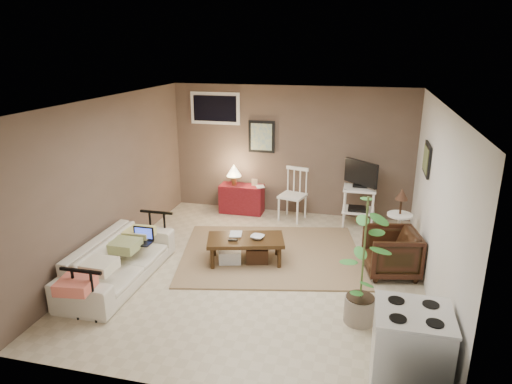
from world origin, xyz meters
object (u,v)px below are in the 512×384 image
(red_console, at_px, (241,196))
(tv_stand, at_px, (360,192))
(coffee_table, at_px, (245,248))
(side_table, at_px, (400,213))
(potted_plant, at_px, (364,257))
(sofa, at_px, (118,254))
(stove, at_px, (410,353))
(armchair, at_px, (391,250))
(spindle_chair, at_px, (293,196))

(red_console, bearing_deg, tv_stand, -3.79)
(coffee_table, distance_m, side_table, 2.44)
(potted_plant, bearing_deg, sofa, 175.83)
(red_console, relative_size, stove, 1.08)
(red_console, xyz_separation_m, tv_stand, (2.20, -0.15, 0.30))
(armchair, bearing_deg, coffee_table, -97.51)
(potted_plant, bearing_deg, red_console, 125.84)
(sofa, xyz_separation_m, spindle_chair, (1.92, 2.86, 0.06))
(side_table, height_order, stove, side_table)
(tv_stand, bearing_deg, sofa, -137.76)
(potted_plant, bearing_deg, armchair, 73.54)
(red_console, bearing_deg, stove, -57.10)
(side_table, distance_m, armchair, 0.86)
(coffee_table, xyz_separation_m, potted_plant, (1.68, -1.14, 0.60))
(coffee_table, relative_size, side_table, 1.19)
(red_console, height_order, armchair, red_console)
(sofa, relative_size, spindle_chair, 2.08)
(coffee_table, height_order, red_console, red_console)
(red_console, height_order, side_table, side_table)
(sofa, bearing_deg, potted_plant, -94.17)
(spindle_chair, bearing_deg, tv_stand, -1.90)
(sofa, xyz_separation_m, stove, (3.67, -1.31, 0.05))
(coffee_table, xyz_separation_m, armchair, (2.07, 0.17, 0.12))
(spindle_chair, relative_size, armchair, 1.34)
(coffee_table, height_order, potted_plant, potted_plant)
(coffee_table, distance_m, armchair, 2.08)
(side_table, xyz_separation_m, potted_plant, (-0.52, -2.11, 0.20))
(sofa, distance_m, red_console, 3.10)
(coffee_table, xyz_separation_m, spindle_chair, (0.38, 1.95, 0.22))
(red_console, xyz_separation_m, potted_plant, (2.31, -3.20, 0.50))
(coffee_table, relative_size, stove, 1.39)
(coffee_table, bearing_deg, armchair, 4.60)
(stove, bearing_deg, red_console, 122.90)
(tv_stand, bearing_deg, spindle_chair, 178.10)
(coffee_table, bearing_deg, stove, -46.09)
(sofa, xyz_separation_m, red_console, (0.90, 2.97, -0.06))
(spindle_chair, bearing_deg, side_table, -28.51)
(sofa, xyz_separation_m, side_table, (3.74, 1.87, 0.24))
(coffee_table, distance_m, tv_stand, 2.51)
(tv_stand, xyz_separation_m, stove, (0.56, -4.13, -0.19))
(spindle_chair, bearing_deg, red_console, 174.02)
(tv_stand, distance_m, armchair, 1.84)
(red_console, height_order, stove, red_console)
(side_table, height_order, armchair, side_table)
(red_console, xyz_separation_m, spindle_chair, (1.02, -0.11, 0.12))
(spindle_chair, xyz_separation_m, side_table, (1.82, -0.99, 0.18))
(coffee_table, distance_m, stove, 3.09)
(spindle_chair, bearing_deg, sofa, -123.88)
(armchair, relative_size, stove, 0.82)
(tv_stand, xyz_separation_m, potted_plant, (0.11, -3.06, 0.21))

